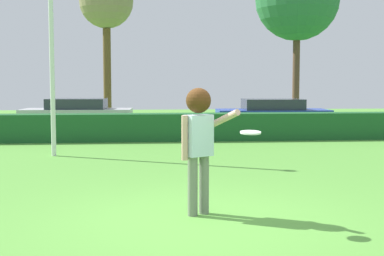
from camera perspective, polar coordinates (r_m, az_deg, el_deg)
name	(u,v)px	position (r m, az deg, el deg)	size (l,w,h in m)	color
ground_plane	(203,221)	(7.37, 1.22, -9.83)	(60.00, 60.00, 0.00)	#579C3A
person	(199,133)	(7.50, 0.73, -0.57)	(0.79, 0.60, 1.80)	slate
frisbee	(251,132)	(6.88, 6.24, -0.48)	(0.27, 0.27, 0.04)	white
lamppost	(51,32)	(14.10, -14.74, 9.80)	(0.24, 0.24, 5.62)	silver
hedge_row	(168,127)	(17.30, -2.53, 0.11)	(18.07, 0.90, 0.87)	#1D5527
parked_car_silver	(77,113)	(21.29, -12.11, 1.57)	(4.28, 1.98, 1.25)	#B7B7BC
parked_car_blue	(272,114)	(20.57, 8.55, 1.51)	(4.26, 1.94, 1.25)	#263FA5
bare_elm_tree	(106,4)	(24.88, -9.10, 12.90)	(2.41, 2.41, 6.70)	brown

